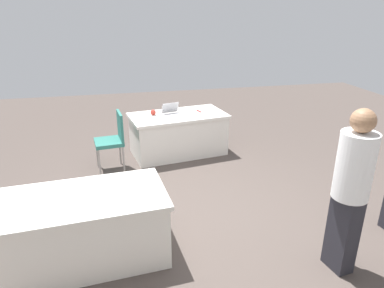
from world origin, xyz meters
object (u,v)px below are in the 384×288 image
table_foreground (178,134)px  chair_near_front (113,137)px  yarn_ball (153,112)px  person_attendee_standing (351,185)px  table_back_left (87,228)px  scissors_red (199,111)px  laptop_silver (172,113)px

table_foreground → chair_near_front: bearing=22.1°
chair_near_front → yarn_ball: chair_near_front is taller
person_attendee_standing → yarn_ball: 3.74m
person_attendee_standing → chair_near_front: bearing=28.3°
table_back_left → scissors_red: bearing=-124.2°
table_foreground → scissors_red: 0.57m
table_foreground → scissors_red: scissors_red is taller
table_back_left → person_attendee_standing: size_ratio=1.02×
person_attendee_standing → laptop_silver: size_ratio=4.50×
table_foreground → chair_near_front: size_ratio=1.86×
chair_near_front → scissors_red: bearing=-76.3°
table_foreground → yarn_ball: yarn_ball is taller
table_foreground → yarn_ball: 0.60m
laptop_silver → table_foreground: bearing=179.3°
table_foreground → table_back_left: 3.03m
chair_near_front → yarn_ball: bearing=-60.5°
laptop_silver → table_back_left: bearing=48.1°
table_foreground → scissors_red: (-0.41, -0.11, 0.37)m
chair_near_front → laptop_silver: (-1.05, -0.44, 0.22)m
yarn_ball → table_foreground: bearing=172.6°
table_back_left → chair_near_front: 2.22m
table_foreground → laptop_silver: 0.42m
yarn_ball → person_attendee_standing: bearing=113.4°
chair_near_front → person_attendee_standing: person_attendee_standing is taller
table_back_left → person_attendee_standing: 2.68m
scissors_red → yarn_ball: bearing=-101.2°
laptop_silver → scissors_red: size_ratio=2.11×
table_back_left → yarn_ball: 2.93m
table_back_left → chair_near_front: bearing=-98.2°
table_back_left → person_attendee_standing: (-2.52, 0.72, 0.58)m
person_attendee_standing → scissors_red: person_attendee_standing is taller
laptop_silver → scissors_red: bearing=-179.4°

